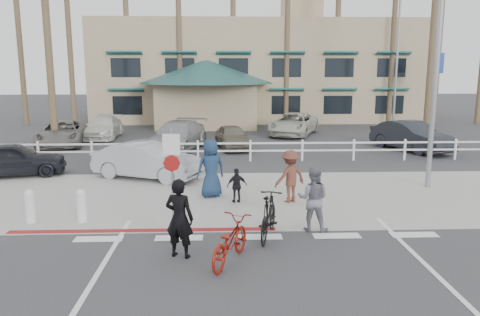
{
  "coord_description": "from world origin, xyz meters",
  "views": [
    {
      "loc": [
        -0.9,
        -10.6,
        4.18
      ],
      "look_at": [
        -0.35,
        3.5,
        1.5
      ],
      "focal_mm": 35.0,
      "sensor_mm": 36.0,
      "label": 1
    }
  ],
  "objects_px": {
    "bike_black": "(268,216)",
    "car_white_sedan": "(147,161)",
    "sign_post": "(172,169)",
    "car_red_compact": "(12,159)",
    "bike_red": "(230,241)"
  },
  "relations": [
    {
      "from": "bike_black",
      "to": "car_white_sedan",
      "type": "bearing_deg",
      "value": -43.28
    },
    {
      "from": "bike_red",
      "to": "car_red_compact",
      "type": "xyz_separation_m",
      "value": [
        -8.45,
        8.8,
        0.19
      ]
    },
    {
      "from": "car_white_sedan",
      "to": "car_red_compact",
      "type": "relative_size",
      "value": 1.07
    },
    {
      "from": "bike_red",
      "to": "bike_black",
      "type": "bearing_deg",
      "value": -100.79
    },
    {
      "from": "bike_black",
      "to": "car_white_sedan",
      "type": "distance_m",
      "value": 7.84
    },
    {
      "from": "bike_red",
      "to": "bike_black",
      "type": "xyz_separation_m",
      "value": [
        1.0,
        1.5,
        0.09
      ]
    },
    {
      "from": "sign_post",
      "to": "car_red_compact",
      "type": "height_order",
      "value": "sign_post"
    },
    {
      "from": "sign_post",
      "to": "bike_red",
      "type": "xyz_separation_m",
      "value": [
        1.55,
        -3.12,
        -0.96
      ]
    },
    {
      "from": "sign_post",
      "to": "car_red_compact",
      "type": "xyz_separation_m",
      "value": [
        -6.91,
        5.68,
        -0.77
      ]
    },
    {
      "from": "bike_black",
      "to": "sign_post",
      "type": "bearing_deg",
      "value": -16.89
    },
    {
      "from": "car_red_compact",
      "to": "bike_black",
      "type": "bearing_deg",
      "value": -142.23
    },
    {
      "from": "sign_post",
      "to": "car_white_sedan",
      "type": "xyz_separation_m",
      "value": [
        -1.51,
        5.09,
        -0.74
      ]
    },
    {
      "from": "sign_post",
      "to": "bike_red",
      "type": "distance_m",
      "value": 3.61
    },
    {
      "from": "sign_post",
      "to": "bike_red",
      "type": "height_order",
      "value": "sign_post"
    },
    {
      "from": "sign_post",
      "to": "bike_black",
      "type": "distance_m",
      "value": 3.14
    }
  ]
}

